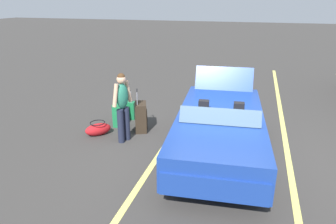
% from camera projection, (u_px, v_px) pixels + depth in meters
% --- Properties ---
extents(ground_plane, '(80.00, 80.00, 0.00)m').
position_uv_depth(ground_plane, '(218.00, 155.00, 6.70)').
color(ground_plane, '#383533').
extents(lot_line_near, '(18.00, 0.12, 0.01)m').
position_uv_depth(lot_line_near, '(164.00, 148.00, 7.02)').
color(lot_line_near, '#EAE066').
rests_on(lot_line_near, ground_plane).
extents(lot_line_mid, '(18.00, 0.12, 0.01)m').
position_uv_depth(lot_line_mid, '(289.00, 164.00, 6.32)').
color(lot_line_mid, '#EAE066').
rests_on(lot_line_mid, ground_plane).
extents(convertible_car, '(4.31, 2.09, 1.51)m').
position_uv_depth(convertible_car, '(219.00, 134.00, 6.31)').
color(convertible_car, navy).
rests_on(convertible_car, ground_plane).
extents(suitcase_large_black, '(0.55, 0.43, 1.09)m').
position_uv_depth(suitcase_large_black, '(141.00, 117.00, 7.81)').
color(suitcase_large_black, '#2D2319').
rests_on(suitcase_large_black, ground_plane).
extents(suitcase_medium_bright, '(0.41, 0.27, 0.62)m').
position_uv_depth(suitcase_medium_bright, '(120.00, 114.00, 8.15)').
color(suitcase_medium_bright, '#19723F').
rests_on(suitcase_medium_bright, ground_plane).
extents(suitcase_small_carryon, '(0.23, 0.36, 0.86)m').
position_uv_depth(suitcase_small_carryon, '(129.00, 110.00, 8.62)').
color(suitcase_small_carryon, '#19723F').
rests_on(suitcase_small_carryon, ground_plane).
extents(duffel_bag, '(0.66, 0.67, 0.34)m').
position_uv_depth(duffel_bag, '(98.00, 129.00, 7.62)').
color(duffel_bag, red).
rests_on(duffel_bag, ground_plane).
extents(traveler_person, '(0.59, 0.32, 1.65)m').
position_uv_depth(traveler_person, '(123.00, 104.00, 7.04)').
color(traveler_person, '#1E2338').
rests_on(traveler_person, ground_plane).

